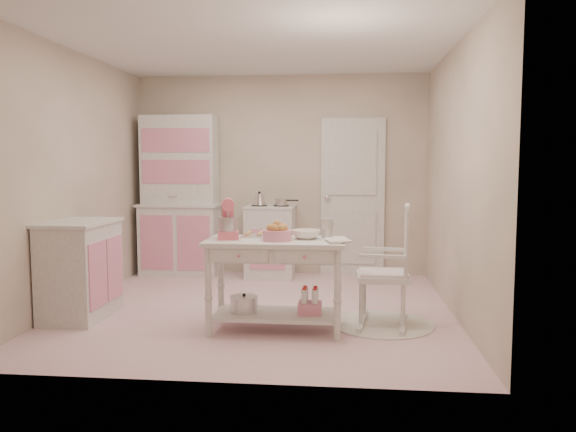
{
  "coord_description": "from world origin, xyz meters",
  "views": [
    {
      "loc": [
        0.84,
        -5.46,
        1.46
      ],
      "look_at": [
        0.31,
        -0.18,
        0.96
      ],
      "focal_mm": 35.0,
      "sensor_mm": 36.0,
      "label": 1
    }
  ],
  "objects_px": {
    "base_cabinet": "(80,270)",
    "rocking_chair": "(383,265)",
    "bread_basket": "(277,235)",
    "hutch": "(179,195)",
    "work_table": "(276,285)",
    "stand_mixer": "(228,219)",
    "stove": "(270,241)"
  },
  "relations": [
    {
      "from": "base_cabinet",
      "to": "rocking_chair",
      "type": "distance_m",
      "value": 2.83
    },
    {
      "from": "rocking_chair",
      "to": "bread_basket",
      "type": "bearing_deg",
      "value": -154.85
    },
    {
      "from": "bread_basket",
      "to": "rocking_chair",
      "type": "bearing_deg",
      "value": 18.31
    },
    {
      "from": "hutch",
      "to": "work_table",
      "type": "relative_size",
      "value": 1.73
    },
    {
      "from": "hutch",
      "to": "bread_basket",
      "type": "relative_size",
      "value": 8.32
    },
    {
      "from": "stand_mixer",
      "to": "bread_basket",
      "type": "height_order",
      "value": "stand_mixer"
    },
    {
      "from": "base_cabinet",
      "to": "work_table",
      "type": "distance_m",
      "value": 1.9
    },
    {
      "from": "work_table",
      "to": "bread_basket",
      "type": "distance_m",
      "value": 0.45
    },
    {
      "from": "stove",
      "to": "work_table",
      "type": "relative_size",
      "value": 0.77
    },
    {
      "from": "hutch",
      "to": "stove",
      "type": "bearing_deg",
      "value": -2.39
    },
    {
      "from": "base_cabinet",
      "to": "stand_mixer",
      "type": "xyz_separation_m",
      "value": [
        1.46,
        -0.2,
        0.51
      ]
    },
    {
      "from": "rocking_chair",
      "to": "hutch",
      "type": "bearing_deg",
      "value": 146.89
    },
    {
      "from": "rocking_chair",
      "to": "stove",
      "type": "bearing_deg",
      "value": 129.24
    },
    {
      "from": "stove",
      "to": "rocking_chair",
      "type": "bearing_deg",
      "value": -57.61
    },
    {
      "from": "stove",
      "to": "stand_mixer",
      "type": "bearing_deg",
      "value": -91.75
    },
    {
      "from": "stove",
      "to": "bread_basket",
      "type": "distance_m",
      "value": 2.4
    },
    {
      "from": "stand_mixer",
      "to": "rocking_chair",
      "type": "bearing_deg",
      "value": -2.38
    },
    {
      "from": "hutch",
      "to": "base_cabinet",
      "type": "distance_m",
      "value": 2.23
    },
    {
      "from": "stove",
      "to": "base_cabinet",
      "type": "distance_m",
      "value": 2.58
    },
    {
      "from": "stove",
      "to": "work_table",
      "type": "distance_m",
      "value": 2.32
    },
    {
      "from": "rocking_chair",
      "to": "base_cabinet",
      "type": "bearing_deg",
      "value": -172.41
    },
    {
      "from": "stove",
      "to": "rocking_chair",
      "type": "relative_size",
      "value": 0.84
    },
    {
      "from": "stove",
      "to": "bread_basket",
      "type": "bearing_deg",
      "value": -81.02
    },
    {
      "from": "hutch",
      "to": "rocking_chair",
      "type": "height_order",
      "value": "hutch"
    },
    {
      "from": "hutch",
      "to": "work_table",
      "type": "distance_m",
      "value": 2.88
    },
    {
      "from": "work_table",
      "to": "bread_basket",
      "type": "height_order",
      "value": "bread_basket"
    },
    {
      "from": "work_table",
      "to": "bread_basket",
      "type": "xyz_separation_m",
      "value": [
        0.02,
        -0.05,
        0.45
      ]
    },
    {
      "from": "bread_basket",
      "to": "stand_mixer",
      "type": "bearing_deg",
      "value": 170.96
    },
    {
      "from": "stand_mixer",
      "to": "bread_basket",
      "type": "relative_size",
      "value": 1.36
    },
    {
      "from": "base_cabinet",
      "to": "stand_mixer",
      "type": "bearing_deg",
      "value": -7.72
    },
    {
      "from": "bread_basket",
      "to": "stove",
      "type": "bearing_deg",
      "value": 98.98
    },
    {
      "from": "base_cabinet",
      "to": "bread_basket",
      "type": "height_order",
      "value": "base_cabinet"
    }
  ]
}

